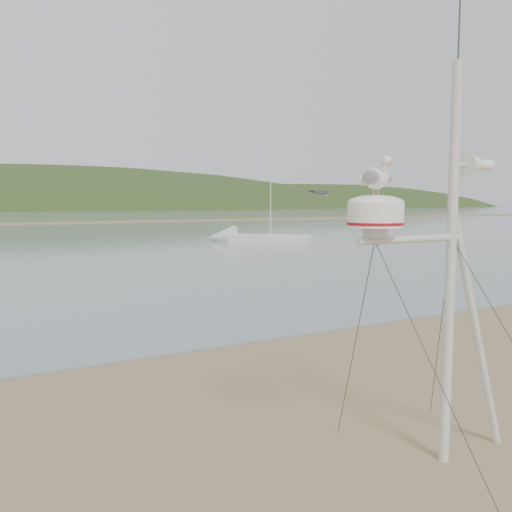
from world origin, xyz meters
TOP-DOWN VIEW (x-y plane):
  - ground at (0.00, 0.00)m, footprint 560.00×560.00m
  - hill_ridge at (18.52, 235.00)m, footprint 620.00×180.00m
  - mast_rig at (3.23, -1.47)m, footprint 2.34×2.49m
  - sailboat_white_near at (16.97, 28.71)m, footprint 6.67×6.66m

SIDE VIEW (x-z plane):
  - hill_ridge at x=18.52m, z-range -59.70..20.30m
  - ground at x=0.00m, z-range 0.00..0.00m
  - sailboat_white_near at x=16.97m, z-range -3.45..4.06m
  - mast_rig at x=3.23m, z-range -1.36..3.91m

